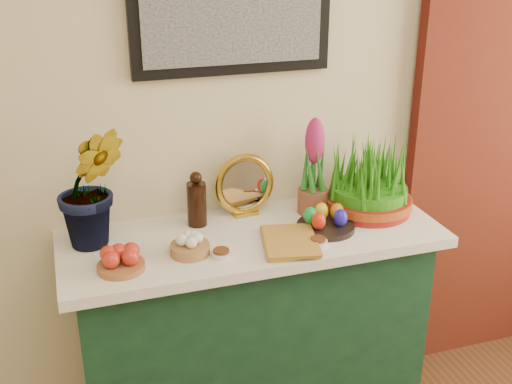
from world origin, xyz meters
The scene contains 13 objects.
sideboard centered at (0.04, 2.00, 0.42)m, with size 1.30×0.45×0.85m, color #163E25.
tablecloth centered at (0.04, 2.00, 0.87)m, with size 1.40×0.55×0.04m, color silver.
hyacinth_green centered at (-0.51, 2.08, 1.18)m, with size 0.29×0.25×0.58m, color #267825.
apple_bowl centered at (-0.46, 1.87, 0.92)m, with size 0.20×0.20×0.08m.
garlic_basket centered at (-0.22, 1.91, 0.92)m, with size 0.18×0.18×0.08m.
vinegar_cruet centered at (-0.14, 2.13, 0.98)m, with size 0.07×0.07×0.21m.
mirror centered at (0.06, 2.17, 1.01)m, with size 0.25×0.08×0.25m.
book centered at (0.04, 1.88, 0.91)m, with size 0.17×0.25×0.03m, color #B4802E.
spice_dish_left centered at (-0.12, 1.86, 0.90)m, with size 0.07×0.07×0.03m.
spice_dish_right centered at (0.23, 1.84, 0.90)m, with size 0.07×0.07×0.03m.
egg_plate centered at (0.30, 1.94, 0.92)m, with size 0.23×0.23×0.09m.
hyacinth_pink centered at (0.32, 2.10, 1.06)m, with size 0.12×0.12×0.39m.
wheatgrass_sabzeh centered at (0.53, 2.05, 1.01)m, with size 0.34×0.34×0.28m.
Camera 1 is at (-0.60, -0.02, 1.94)m, focal length 45.00 mm.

